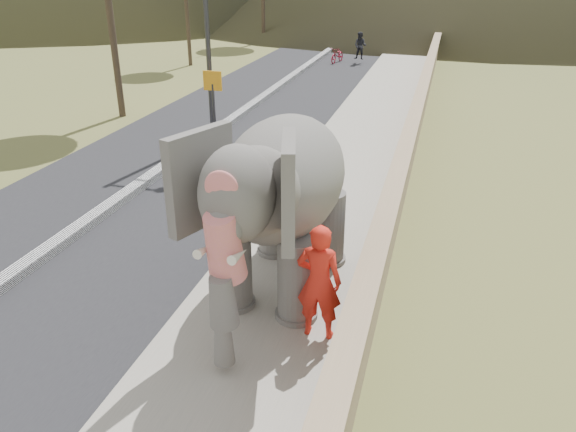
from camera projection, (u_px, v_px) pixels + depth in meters
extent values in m
cube|color=black|center=(183.00, 158.00, 17.07)|extent=(7.00, 120.00, 0.03)
cube|color=black|center=(183.00, 155.00, 17.03)|extent=(0.35, 120.00, 0.22)
cube|color=#9E9687|center=(345.00, 172.00, 15.83)|extent=(3.00, 120.00, 0.15)
cube|color=tan|center=(406.00, 161.00, 15.23)|extent=(0.30, 120.00, 1.10)
cylinder|color=#2A292D|center=(206.00, 13.00, 17.51)|extent=(0.16, 0.16, 8.00)
cylinder|color=#2D2D33|center=(214.00, 116.00, 17.80)|extent=(0.08, 0.08, 2.00)
cube|color=orange|center=(212.00, 81.00, 17.34)|extent=(0.60, 0.05, 0.60)
imported|color=red|center=(319.00, 282.00, 8.50)|extent=(0.70, 0.46, 1.91)
imported|color=maroon|center=(337.00, 55.00, 32.28)|extent=(0.88, 1.72, 0.86)
imported|color=black|center=(360.00, 46.00, 31.73)|extent=(0.83, 0.70, 1.51)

